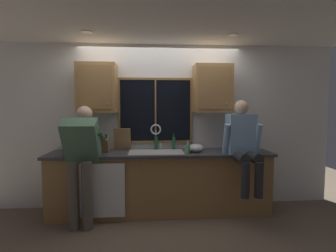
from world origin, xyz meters
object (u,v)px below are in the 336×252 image
at_px(person_sitting_on_counter, 243,141).
at_px(mixing_bowl, 196,148).
at_px(cutting_board, 122,139).
at_px(person_standing, 82,153).
at_px(knife_block, 104,145).
at_px(bottle_green_glass, 174,143).
at_px(soap_dispenser, 188,149).
at_px(bottle_tall_clear, 156,143).

distance_m(person_sitting_on_counter, mixing_bowl, 0.68).
bearing_deg(cutting_board, mixing_bowl, -12.68).
distance_m(person_standing, mixing_bowl, 1.60).
height_order(knife_block, bottle_green_glass, knife_block).
bearing_deg(bottle_green_glass, person_standing, -156.33).
xyz_separation_m(cutting_board, bottle_green_glass, (0.80, 0.00, -0.07)).
xyz_separation_m(cutting_board, mixing_bowl, (1.10, -0.25, -0.11)).
xyz_separation_m(person_standing, person_sitting_on_counter, (2.20, 0.07, 0.13)).
bearing_deg(soap_dispenser, knife_block, 171.69).
distance_m(person_sitting_on_counter, knife_block, 1.98).
xyz_separation_m(knife_block, cutting_board, (0.24, 0.21, 0.06)).
relative_size(cutting_board, bottle_green_glass, 1.38).
distance_m(mixing_bowl, bottle_tall_clear, 0.63).
bearing_deg(mixing_bowl, soap_dispenser, -134.72).
xyz_separation_m(mixing_bowl, bottle_green_glass, (-0.30, 0.25, 0.05)).
distance_m(person_standing, knife_block, 0.42).
height_order(knife_block, cutting_board, cutting_board).
distance_m(person_standing, person_sitting_on_counter, 2.20).
height_order(person_sitting_on_counter, cutting_board, person_sitting_on_counter).
bearing_deg(person_sitting_on_counter, bottle_tall_clear, 158.53).
height_order(person_sitting_on_counter, bottle_green_glass, person_sitting_on_counter).
bearing_deg(bottle_green_glass, person_sitting_on_counter, -27.73).
bearing_deg(soap_dispenser, mixing_bowl, 45.28).
xyz_separation_m(person_standing, bottle_green_glass, (1.27, 0.55, 0.05)).
relative_size(person_sitting_on_counter, bottle_green_glass, 5.06).
bearing_deg(person_standing, mixing_bowl, 10.99).
relative_size(knife_block, soap_dispenser, 1.83).
xyz_separation_m(cutting_board, soap_dispenser, (0.96, -0.39, -0.10)).
xyz_separation_m(knife_block, soap_dispenser, (1.20, -0.17, -0.04)).
bearing_deg(soap_dispenser, person_standing, -173.39).
xyz_separation_m(knife_block, bottle_green_glass, (1.03, 0.21, -0.01)).
bearing_deg(person_standing, person_sitting_on_counter, 1.72).
bearing_deg(person_sitting_on_counter, cutting_board, 164.30).
distance_m(knife_block, bottle_green_glass, 1.06).
height_order(cutting_board, soap_dispenser, cutting_board).
bearing_deg(person_standing, cutting_board, 49.51).
xyz_separation_m(soap_dispenser, bottle_tall_clear, (-0.44, 0.37, 0.04)).
distance_m(soap_dispenser, bottle_green_glass, 0.42).
bearing_deg(bottle_tall_clear, cutting_board, 178.81).
bearing_deg(mixing_bowl, bottle_tall_clear, 157.74).
bearing_deg(bottle_tall_clear, mixing_bowl, -22.26).
bearing_deg(cutting_board, knife_block, -138.49).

